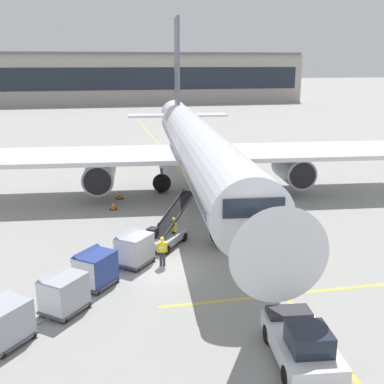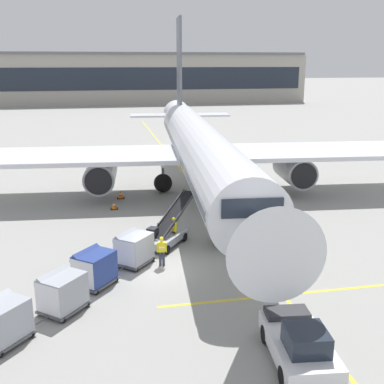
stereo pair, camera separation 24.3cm
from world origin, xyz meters
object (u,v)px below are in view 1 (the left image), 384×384
(parked_airplane, at_px, (198,148))
(safety_cone_wingtip, at_px, (119,195))
(ground_crew_by_loader, at_px, (162,249))
(baggage_cart_fourth, at_px, (3,321))
(safety_cone_engine_keepout, at_px, (113,206))
(belt_loader, at_px, (167,232))
(pushback_tug, at_px, (302,343))
(baggage_cart_third, at_px, (63,292))
(ground_crew_by_carts, at_px, (174,229))
(baggage_cart_lead, at_px, (134,248))
(baggage_cart_second, at_px, (95,268))

(parked_airplane, distance_m, safety_cone_wingtip, 7.72)
(parked_airplane, distance_m, ground_crew_by_loader, 15.62)
(baggage_cart_fourth, relative_size, ground_crew_by_loader, 1.50)
(safety_cone_engine_keepout, bearing_deg, belt_loader, -69.73)
(ground_crew_by_loader, bearing_deg, parked_airplane, 70.17)
(pushback_tug, bearing_deg, baggage_cart_fourth, 162.18)
(baggage_cart_third, height_order, pushback_tug, baggage_cart_third)
(ground_crew_by_loader, distance_m, ground_crew_by_carts, 3.48)
(baggage_cart_third, relative_size, safety_cone_wingtip, 3.66)
(safety_cone_engine_keepout, bearing_deg, baggage_cart_lead, -86.39)
(baggage_cart_lead, bearing_deg, baggage_cart_second, -133.94)
(baggage_cart_fourth, height_order, pushback_tug, baggage_cart_fourth)
(baggage_cart_lead, relative_size, safety_cone_engine_keepout, 4.09)
(safety_cone_wingtip, bearing_deg, baggage_cart_second, -97.70)
(ground_crew_by_loader, height_order, safety_cone_engine_keepout, ground_crew_by_loader)
(baggage_cart_fourth, bearing_deg, ground_crew_by_carts, 47.87)
(safety_cone_engine_keepout, distance_m, safety_cone_wingtip, 3.06)
(ground_crew_by_loader, bearing_deg, baggage_cart_fourth, -139.78)
(baggage_cart_second, bearing_deg, belt_loader, 47.91)
(belt_loader, relative_size, baggage_cart_second, 1.94)
(baggage_cart_lead, bearing_deg, pushback_tug, -62.42)
(baggage_cart_fourth, bearing_deg, safety_cone_wingtip, 74.14)
(parked_airplane, distance_m, belt_loader, 12.43)
(ground_crew_by_loader, xyz_separation_m, safety_cone_wingtip, (-1.56, 14.36, -0.65))
(pushback_tug, bearing_deg, safety_cone_wingtip, 102.72)
(ground_crew_by_carts, bearing_deg, pushback_tug, -78.37)
(ground_crew_by_loader, bearing_deg, pushback_tug, -68.46)
(belt_loader, bearing_deg, baggage_cart_third, -128.92)
(baggage_cart_second, bearing_deg, baggage_cart_fourth, -129.07)
(baggage_cart_second, bearing_deg, baggage_cart_third, -121.27)
(baggage_cart_second, distance_m, ground_crew_by_loader, 4.13)
(baggage_cart_lead, distance_m, baggage_cart_third, 5.91)
(baggage_cart_fourth, relative_size, safety_cone_engine_keepout, 4.09)
(belt_loader, distance_m, ground_crew_by_carts, 0.47)
(baggage_cart_third, xyz_separation_m, ground_crew_by_carts, (6.39, 7.39, -0.00))
(baggage_cart_lead, bearing_deg, baggage_cart_fourth, -130.78)
(belt_loader, distance_m, ground_crew_by_loader, 3.35)
(safety_cone_engine_keepout, bearing_deg, baggage_cart_fourth, -106.39)
(baggage_cart_second, xyz_separation_m, safety_cone_wingtip, (2.18, 16.10, -0.65))
(baggage_cart_second, bearing_deg, safety_cone_wingtip, 82.30)
(ground_crew_by_loader, bearing_deg, baggage_cart_lead, 160.94)
(ground_crew_by_loader, relative_size, safety_cone_wingtip, 2.45)
(safety_cone_wingtip, bearing_deg, parked_airplane, 0.38)
(baggage_cart_third, relative_size, ground_crew_by_loader, 1.50)
(pushback_tug, relative_size, safety_cone_wingtip, 6.45)
(belt_loader, xyz_separation_m, baggage_cart_lead, (-2.32, -2.72, 0.16))
(parked_airplane, height_order, safety_cone_wingtip, parked_airplane)
(baggage_cart_second, height_order, baggage_cart_fourth, same)
(baggage_cart_lead, xyz_separation_m, baggage_cart_third, (-3.64, -4.66, 0.00))
(baggage_cart_lead, height_order, pushback_tug, baggage_cart_lead)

